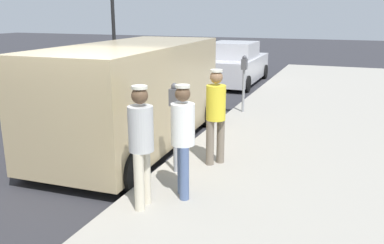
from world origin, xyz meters
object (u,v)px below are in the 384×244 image
Objects in this scene: parking_meter_near at (175,113)px; pedestrian_in_yellow at (216,111)px; pedestrian_in_gray at (141,139)px; parked_van at (134,93)px; pedestrian_in_white at (183,134)px; parked_sedan_ahead at (235,65)px; parking_meter_far at (244,74)px.

pedestrian_in_yellow is at bearing 50.21° from parking_meter_near.
pedestrian_in_gray is 0.32× the size of parked_van.
parked_sedan_ahead is (-2.13, 10.56, -0.35)m from pedestrian_in_white.
pedestrian_in_yellow is at bearing -20.40° from parked_van.
parked_van is 1.19× the size of parked_sedan_ahead.
pedestrian_in_gray is (0.09, -5.95, -0.05)m from parking_meter_far.
parked_van reaches higher than pedestrian_in_gray.
pedestrian_in_gray is 3.13m from parked_van.
pedestrian_in_white reaches higher than parking_meter_far.
pedestrian_in_white is 10.78m from parked_sedan_ahead.
parked_van is at bearing -89.00° from parked_sedan_ahead.
pedestrian_in_yellow reaches higher than parked_sedan_ahead.
pedestrian_in_yellow is (0.02, 1.44, 0.02)m from pedestrian_in_white.
parking_meter_near is 0.79m from pedestrian_in_yellow.
parking_meter_near is 1.34m from pedestrian_in_gray.
parking_meter_far is 0.89× the size of pedestrian_in_gray.
parking_meter_near is at bearing 93.81° from pedestrian_in_gray.
parked_sedan_ahead is (-1.65, 9.73, -0.43)m from parking_meter_near.
parked_van is (-1.98, 2.18, 0.06)m from pedestrian_in_white.
parking_meter_near reaches higher than parked_sedan_ahead.
pedestrian_in_white is at bearing -84.93° from parking_meter_far.
pedestrian_in_white is 0.31× the size of parked_van.
parking_meter_near and parking_meter_far have the same top height.
pedestrian_in_yellow is (0.51, -4.00, -0.07)m from parking_meter_far.
parking_meter_near is at bearing -129.79° from pedestrian_in_yellow.
parking_meter_far is 5.95m from pedestrian_in_gray.
pedestrian_in_gray is 11.21m from parked_sedan_ahead.
parking_meter_far is (0.00, 4.61, 0.00)m from parking_meter_near.
parked_sedan_ahead is at bearing 101.40° from pedestrian_in_white.
parked_van reaches higher than pedestrian_in_white.
parking_meter_far is 5.46m from pedestrian_in_white.
parked_van is at bearing -114.77° from parking_meter_far.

